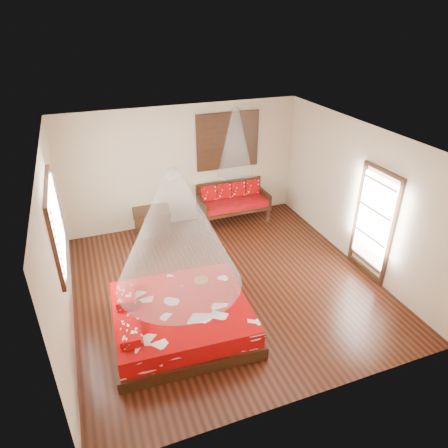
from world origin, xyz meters
The scene contains 10 objects.
room centered at (0.00, 0.00, 1.40)m, with size 5.54×5.54×2.84m.
bed centered at (-1.11, -0.91, 0.25)m, with size 2.29×2.10×0.65m.
daybed centered at (1.08, 2.38, 0.52)m, with size 1.67×0.74×0.94m.
storage_chest centered at (-0.89, 2.45, 0.29)m, with size 0.89×0.69×0.57m.
shutter_panel centered at (1.08, 2.72, 1.90)m, with size 1.52×0.06×1.32m.
window_left centered at (-2.71, 0.20, 1.70)m, with size 0.10×1.74×1.34m.
glazed_door centered at (2.72, -0.60, 1.07)m, with size 0.08×1.02×2.16m.
wine_tray centered at (-0.60, -0.41, 0.55)m, with size 0.23×0.23×0.19m.
mosquito_net_main centered at (-1.09, -0.91, 1.85)m, with size 1.89×1.89×1.80m, color white.
mosquito_net_daybed centered at (1.08, 2.25, 2.00)m, with size 0.81×0.81×1.50m, color white.
Camera 1 is at (-2.17, -5.74, 4.62)m, focal length 32.00 mm.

